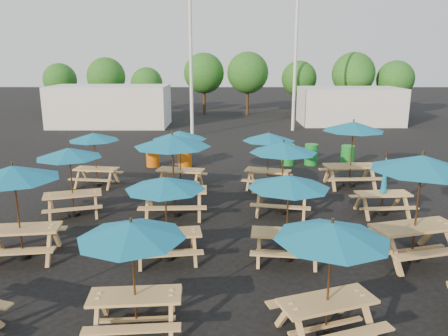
{
  "coord_description": "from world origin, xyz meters",
  "views": [
    {
      "loc": [
        0.04,
        -12.6,
        4.67
      ],
      "look_at": [
        0.0,
        1.5,
        1.1
      ],
      "focal_mm": 35.0,
      "sensor_mm": 36.0,
      "label": 1
    }
  ],
  "objects_px": {
    "picnic_unit_3": "(94,140)",
    "picnic_unit_11": "(269,140)",
    "picnic_unit_4": "(132,236)",
    "picnic_unit_6": "(172,145)",
    "picnic_unit_13": "(422,169)",
    "waste_bin_5": "(348,156)",
    "picnic_unit_1": "(14,178)",
    "waste_bin_2": "(185,157)",
    "waste_bin_0": "(153,156)",
    "waste_bin_4": "(311,155)",
    "picnic_unit_14": "(384,188)",
    "picnic_unit_15": "(353,130)",
    "waste_bin_3": "(288,155)",
    "waste_bin_1": "(181,154)",
    "picnic_unit_10": "(283,151)",
    "picnic_unit_2": "(69,157)",
    "picnic_unit_9": "(288,186)",
    "picnic_unit_5": "(165,188)",
    "picnic_unit_7": "(180,138)",
    "picnic_unit_8": "(332,238)"
  },
  "relations": [
    {
      "from": "picnic_unit_3",
      "to": "picnic_unit_11",
      "type": "distance_m",
      "value": 6.37
    },
    {
      "from": "picnic_unit_4",
      "to": "picnic_unit_6",
      "type": "distance_m",
      "value": 5.77
    },
    {
      "from": "picnic_unit_13",
      "to": "waste_bin_5",
      "type": "height_order",
      "value": "picnic_unit_13"
    },
    {
      "from": "picnic_unit_1",
      "to": "waste_bin_2",
      "type": "relative_size",
      "value": 2.5
    },
    {
      "from": "picnic_unit_1",
      "to": "waste_bin_0",
      "type": "relative_size",
      "value": 2.5
    },
    {
      "from": "waste_bin_0",
      "to": "waste_bin_4",
      "type": "xyz_separation_m",
      "value": [
        7.04,
        0.32,
        0.0
      ]
    },
    {
      "from": "picnic_unit_14",
      "to": "waste_bin_2",
      "type": "bearing_deg",
      "value": 133.32
    },
    {
      "from": "picnic_unit_4",
      "to": "waste_bin_0",
      "type": "relative_size",
      "value": 2.18
    },
    {
      "from": "waste_bin_0",
      "to": "picnic_unit_3",
      "type": "bearing_deg",
      "value": -117.97
    },
    {
      "from": "picnic_unit_15",
      "to": "picnic_unit_4",
      "type": "bearing_deg",
      "value": -128.39
    },
    {
      "from": "waste_bin_3",
      "to": "waste_bin_1",
      "type": "bearing_deg",
      "value": 179.32
    },
    {
      "from": "picnic_unit_1",
      "to": "picnic_unit_10",
      "type": "xyz_separation_m",
      "value": [
        6.59,
        3.12,
        -0.04
      ]
    },
    {
      "from": "picnic_unit_2",
      "to": "picnic_unit_11",
      "type": "bearing_deg",
      "value": 8.55
    },
    {
      "from": "picnic_unit_4",
      "to": "picnic_unit_9",
      "type": "xyz_separation_m",
      "value": [
        3.01,
        2.75,
        0.06
      ]
    },
    {
      "from": "picnic_unit_2",
      "to": "picnic_unit_15",
      "type": "height_order",
      "value": "picnic_unit_15"
    },
    {
      "from": "waste_bin_3",
      "to": "waste_bin_4",
      "type": "relative_size",
      "value": 1.0
    },
    {
      "from": "picnic_unit_5",
      "to": "picnic_unit_6",
      "type": "height_order",
      "value": "picnic_unit_6"
    },
    {
      "from": "picnic_unit_7",
      "to": "picnic_unit_13",
      "type": "bearing_deg",
      "value": -32.43
    },
    {
      "from": "picnic_unit_7",
      "to": "picnic_unit_8",
      "type": "bearing_deg",
      "value": -57.73
    },
    {
      "from": "picnic_unit_14",
      "to": "picnic_unit_15",
      "type": "distance_m",
      "value": 3.27
    },
    {
      "from": "picnic_unit_10",
      "to": "picnic_unit_15",
      "type": "height_order",
      "value": "picnic_unit_15"
    },
    {
      "from": "waste_bin_1",
      "to": "picnic_unit_6",
      "type": "bearing_deg",
      "value": -86.1
    },
    {
      "from": "waste_bin_3",
      "to": "picnic_unit_4",
      "type": "bearing_deg",
      "value": -109.63
    },
    {
      "from": "picnic_unit_6",
      "to": "picnic_unit_10",
      "type": "bearing_deg",
      "value": 0.97
    },
    {
      "from": "picnic_unit_6",
      "to": "picnic_unit_7",
      "type": "height_order",
      "value": "picnic_unit_6"
    },
    {
      "from": "picnic_unit_7",
      "to": "picnic_unit_8",
      "type": "height_order",
      "value": "picnic_unit_7"
    },
    {
      "from": "picnic_unit_3",
      "to": "picnic_unit_5",
      "type": "bearing_deg",
      "value": -52.86
    },
    {
      "from": "picnic_unit_14",
      "to": "waste_bin_5",
      "type": "distance_m",
      "value": 6.14
    },
    {
      "from": "picnic_unit_3",
      "to": "picnic_unit_10",
      "type": "relative_size",
      "value": 0.86
    },
    {
      "from": "picnic_unit_5",
      "to": "waste_bin_5",
      "type": "height_order",
      "value": "picnic_unit_5"
    },
    {
      "from": "picnic_unit_8",
      "to": "picnic_unit_14",
      "type": "bearing_deg",
      "value": 43.97
    },
    {
      "from": "picnic_unit_7",
      "to": "picnic_unit_15",
      "type": "height_order",
      "value": "picnic_unit_15"
    },
    {
      "from": "picnic_unit_3",
      "to": "picnic_unit_7",
      "type": "height_order",
      "value": "picnic_unit_7"
    },
    {
      "from": "picnic_unit_6",
      "to": "picnic_unit_8",
      "type": "height_order",
      "value": "picnic_unit_6"
    },
    {
      "from": "picnic_unit_5",
      "to": "waste_bin_2",
      "type": "relative_size",
      "value": 2.26
    },
    {
      "from": "picnic_unit_6",
      "to": "picnic_unit_14",
      "type": "height_order",
      "value": "picnic_unit_6"
    },
    {
      "from": "picnic_unit_5",
      "to": "waste_bin_0",
      "type": "distance_m",
      "value": 9.44
    },
    {
      "from": "waste_bin_2",
      "to": "picnic_unit_15",
      "type": "bearing_deg",
      "value": -24.17
    },
    {
      "from": "picnic_unit_1",
      "to": "waste_bin_4",
      "type": "distance_m",
      "value": 12.92
    },
    {
      "from": "picnic_unit_4",
      "to": "waste_bin_4",
      "type": "relative_size",
      "value": 2.18
    },
    {
      "from": "waste_bin_2",
      "to": "picnic_unit_6",
      "type": "bearing_deg",
      "value": -87.99
    },
    {
      "from": "picnic_unit_5",
      "to": "picnic_unit_9",
      "type": "height_order",
      "value": "picnic_unit_9"
    },
    {
      "from": "picnic_unit_8",
      "to": "picnic_unit_11",
      "type": "relative_size",
      "value": 1.03
    },
    {
      "from": "waste_bin_0",
      "to": "picnic_unit_1",
      "type": "bearing_deg",
      "value": -100.3
    },
    {
      "from": "picnic_unit_7",
      "to": "waste_bin_2",
      "type": "relative_size",
      "value": 2.45
    },
    {
      "from": "picnic_unit_5",
      "to": "waste_bin_1",
      "type": "height_order",
      "value": "picnic_unit_5"
    },
    {
      "from": "waste_bin_5",
      "to": "picnic_unit_7",
      "type": "bearing_deg",
      "value": -154.49
    },
    {
      "from": "picnic_unit_11",
      "to": "waste_bin_3",
      "type": "xyz_separation_m",
      "value": [
        1.25,
        3.63,
        -1.34
      ]
    },
    {
      "from": "picnic_unit_13",
      "to": "waste_bin_0",
      "type": "distance_m",
      "value": 12.06
    },
    {
      "from": "picnic_unit_2",
      "to": "picnic_unit_5",
      "type": "xyz_separation_m",
      "value": [
        3.23,
        -2.96,
        -0.06
      ]
    }
  ]
}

